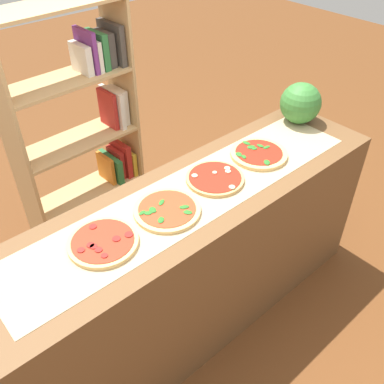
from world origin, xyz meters
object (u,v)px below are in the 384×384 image
Objects in this scene: pizza_mushroom_2 at (215,178)px; bookshelf at (91,134)px; pizza_spinach_3 at (259,154)px; pizza_pepperoni_0 at (102,242)px; pizza_spinach_1 at (167,210)px; watermelon at (301,103)px.

pizza_mushroom_2 is 0.18× the size of bookshelf.
pizza_pepperoni_0 is at bearing -179.21° from pizza_spinach_3.
pizza_pepperoni_0 is 0.33m from pizza_spinach_1.
watermelon reaches higher than pizza_pepperoni_0.
pizza_spinach_1 is at bearing -174.82° from pizza_mushroom_2.
pizza_mushroom_2 is (0.33, 0.03, 0.00)m from pizza_spinach_1.
watermelon reaches higher than pizza_spinach_3.
bookshelf reaches higher than pizza_mushroom_2.
watermelon is at bearing 6.64° from pizza_spinach_1.
pizza_pepperoni_0 is 1.22× the size of watermelon.
bookshelf is (-0.92, 0.88, -0.24)m from watermelon.
pizza_pepperoni_0 is at bearing 176.43° from pizza_spinach_1.
pizza_pepperoni_0 is at bearing -175.66° from watermelon.
pizza_spinach_3 is (0.97, 0.01, 0.00)m from pizza_pepperoni_0.
pizza_mushroom_2 is at bearing 0.82° from pizza_pepperoni_0.
pizza_spinach_1 is 1.04m from bookshelf.
pizza_pepperoni_0 and pizza_mushroom_2 have the same top height.
pizza_pepperoni_0 is 1.44m from watermelon.
pizza_spinach_3 reaches higher than pizza_mushroom_2.
watermelon reaches higher than pizza_mushroom_2.
pizza_mushroom_2 is at bearing -179.27° from pizza_spinach_3.
bookshelf is at bearing 62.72° from pizza_pepperoni_0.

